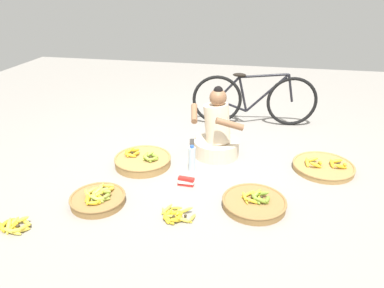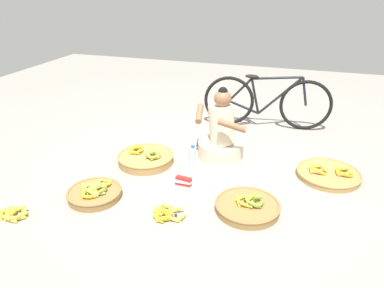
% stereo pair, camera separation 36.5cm
% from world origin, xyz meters
% --- Properties ---
extents(ground_plane, '(10.00, 10.00, 0.00)m').
position_xyz_m(ground_plane, '(0.00, 0.00, 0.00)').
color(ground_plane, gray).
extents(vendor_woman_front, '(0.65, 0.54, 0.83)m').
position_xyz_m(vendor_woman_front, '(0.19, 0.30, 0.27)').
color(vendor_woman_front, beige).
rests_on(vendor_woman_front, ground).
extents(bicycle_leaning, '(1.70, 0.25, 0.73)m').
position_xyz_m(bicycle_leaning, '(0.55, 1.36, 0.36)').
color(bicycle_leaning, black).
rests_on(bicycle_leaning, ground).
extents(banana_basket_near_bicycle, '(0.58, 0.58, 0.15)m').
position_xyz_m(banana_basket_near_bicycle, '(0.67, -0.67, 0.05)').
color(banana_basket_near_bicycle, olive).
rests_on(banana_basket_near_bicycle, ground).
extents(banana_basket_near_vendor, '(0.65, 0.65, 0.14)m').
position_xyz_m(banana_basket_near_vendor, '(1.37, 0.17, 0.04)').
color(banana_basket_near_vendor, '#A87F47').
rests_on(banana_basket_near_vendor, ground).
extents(banana_basket_back_center, '(0.62, 0.62, 0.17)m').
position_xyz_m(banana_basket_back_center, '(-0.57, -0.11, 0.06)').
color(banana_basket_back_center, '#A87F47').
rests_on(banana_basket_back_center, ground).
extents(banana_basket_front_left, '(0.51, 0.51, 0.15)m').
position_xyz_m(banana_basket_front_left, '(-0.74, -0.90, 0.05)').
color(banana_basket_front_left, olive).
rests_on(banana_basket_front_left, ground).
extents(loose_bananas_front_right, '(0.29, 0.23, 0.10)m').
position_xyz_m(loose_bananas_front_right, '(-1.26, -1.38, 0.03)').
color(loose_bananas_front_right, gold).
rests_on(loose_bananas_front_right, ground).
extents(loose_bananas_mid_left, '(0.32, 0.27, 0.09)m').
position_xyz_m(loose_bananas_mid_left, '(0.01, -0.98, 0.03)').
color(loose_bananas_mid_left, yellow).
rests_on(loose_bananas_mid_left, ground).
extents(water_bottle, '(0.08, 0.08, 0.29)m').
position_xyz_m(water_bottle, '(-0.02, -0.12, 0.14)').
color(water_bottle, silver).
rests_on(water_bottle, ground).
extents(packet_carton_stack, '(0.17, 0.07, 0.09)m').
position_xyz_m(packet_carton_stack, '(-0.01, -0.44, 0.04)').
color(packet_carton_stack, red).
rests_on(packet_carton_stack, ground).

